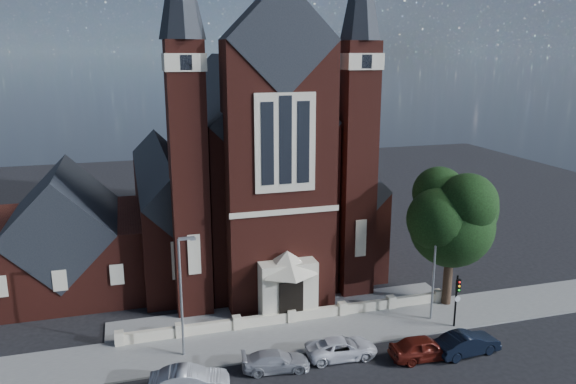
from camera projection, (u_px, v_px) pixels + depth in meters
name	position (u px, v px, depth m)	size (l,w,h in m)	color
ground	(263.00, 279.00, 48.84)	(120.00, 120.00, 0.00)	black
pavement_strip	(299.00, 335.00, 39.06)	(60.00, 5.00, 0.12)	slate
forecourt_paving	(283.00, 311.00, 42.79)	(26.00, 3.00, 0.14)	slate
forecourt_wall	(291.00, 322.00, 40.93)	(24.00, 0.40, 0.90)	beige
church	(243.00, 169.00, 54.25)	(20.01, 34.90, 29.20)	#4C1B14
parish_hall	(66.00, 241.00, 46.30)	(12.00, 12.20, 10.24)	#4C1B14
street_tree	(455.00, 220.00, 41.93)	(6.40, 6.60, 10.70)	black
street_lamp_left	(182.00, 290.00, 35.33)	(1.16, 0.22, 8.09)	gray
street_lamp_right	(436.00, 261.00, 40.23)	(1.16, 0.22, 8.09)	gray
traffic_signal	(457.00, 295.00, 39.50)	(0.28, 0.42, 4.00)	black
car_silver_a	(190.00, 381.00, 32.34)	(1.60, 4.59, 1.51)	#94979B
car_silver_b	(276.00, 361.00, 34.68)	(1.72, 4.23, 1.23)	#98999F
car_white_suv	(342.00, 348.00, 36.15)	(2.14, 4.64, 1.29)	white
car_dark_red	(424.00, 348.00, 35.95)	(1.81, 4.49, 1.53)	#56160E
car_navy	(467.00, 343.00, 36.52)	(1.57, 4.49, 1.48)	black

